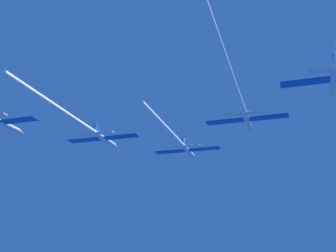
{
  "coord_description": "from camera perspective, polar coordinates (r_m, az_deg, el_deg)",
  "views": [
    {
      "loc": [
        21.68,
        -88.25,
        -25.61
      ],
      "look_at": [
        -0.08,
        -16.95,
        0.11
      ],
      "focal_mm": 44.31,
      "sensor_mm": 36.0,
      "label": 1
    }
  ],
  "objects": [
    {
      "name": "jet_right_wing",
      "position": [
        67.37,
        9.6,
        4.19
      ],
      "size": [
        15.1,
        44.85,
        2.5
      ],
      "color": "silver"
    },
    {
      "name": "jet_lead",
      "position": [
        86.88,
        1.29,
        -1.9
      ],
      "size": [
        15.1,
        37.27,
        2.5
      ],
      "color": "silver"
    },
    {
      "name": "jet_left_wing",
      "position": [
        77.6,
        -11.7,
        0.22
      ],
      "size": [
        15.1,
        38.36,
        2.5
      ],
      "color": "silver"
    }
  ]
}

